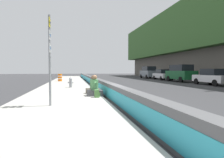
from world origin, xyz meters
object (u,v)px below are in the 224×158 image
(seated_person_foreground, at_px, (95,89))
(construction_barrel, at_px, (60,77))
(seated_person_middle, at_px, (93,88))
(fire_hydrant, at_px, (71,82))
(parked_car_fourth, at_px, (181,73))
(parked_car_midline, at_px, (163,75))
(backpack, at_px, (97,94))
(route_sign_post, at_px, (50,53))
(parked_car_third, at_px, (213,77))
(parked_car_far, at_px, (149,72))

(seated_person_foreground, bearing_deg, construction_barrel, 10.35)
(seated_person_middle, distance_m, construction_barrel, 14.62)
(fire_hydrant, distance_m, parked_car_fourth, 16.32)
(seated_person_foreground, xyz_separation_m, parked_car_midline, (18.96, -13.04, 0.36))
(seated_person_middle, bearing_deg, parked_car_midline, -36.21)
(backpack, xyz_separation_m, parked_car_fourth, (14.18, -12.96, 0.85))
(route_sign_post, bearing_deg, construction_barrel, 2.35)
(parked_car_third, distance_m, parked_car_far, 17.66)
(parked_car_far, bearing_deg, construction_barrel, 120.91)
(seated_person_middle, xyz_separation_m, parked_car_fourth, (12.24, -12.96, 0.70))
(construction_barrel, distance_m, parked_car_fourth, 15.97)
(fire_hydrant, bearing_deg, seated_person_foreground, -166.43)
(parked_car_fourth, bearing_deg, backpack, 137.58)
(route_sign_post, relative_size, parked_car_midline, 0.79)
(fire_hydrant, bearing_deg, parked_car_fourth, -61.83)
(seated_person_middle, height_order, parked_car_midline, parked_car_midline)
(backpack, bearing_deg, parked_car_far, -26.69)
(parked_car_far, bearing_deg, backpack, 153.31)
(backpack, bearing_deg, route_sign_post, 134.22)
(fire_hydrant, distance_m, backpack, 6.64)
(backpack, relative_size, parked_car_midline, 0.09)
(construction_barrel, distance_m, parked_car_third, 17.94)
(fire_hydrant, height_order, parked_car_midline, parked_car_midline)
(route_sign_post, bearing_deg, fire_hydrant, -4.68)
(seated_person_middle, bearing_deg, parked_car_far, -28.54)
(seated_person_middle, height_order, parked_car_fourth, parked_car_fourth)
(backpack, distance_m, parked_car_midline, 23.62)
(parked_car_fourth, height_order, parked_car_far, same)
(fire_hydrant, relative_size, seated_person_foreground, 0.76)
(parked_car_fourth, distance_m, parked_car_far, 11.55)
(parked_car_far, bearing_deg, parked_car_third, -179.50)
(seated_person_middle, relative_size, backpack, 2.76)
(route_sign_post, bearing_deg, parked_car_third, -56.32)
(parked_car_far, bearing_deg, fire_hydrant, 143.30)
(route_sign_post, distance_m, parked_car_third, 18.32)
(seated_person_middle, height_order, backpack, seated_person_middle)
(seated_person_foreground, distance_m, backpack, 0.76)
(seated_person_foreground, height_order, backpack, seated_person_foreground)
(parked_car_midline, bearing_deg, construction_barrel, 102.21)
(fire_hydrant, distance_m, parked_car_far, 24.02)
(seated_person_middle, distance_m, parked_car_fourth, 17.85)
(route_sign_post, bearing_deg, parked_car_far, -28.44)
(route_sign_post, relative_size, parked_car_third, 0.79)
(fire_hydrant, bearing_deg, parked_car_midline, -47.48)
(route_sign_post, xyz_separation_m, parked_car_fourth, (16.24, -15.07, -1.05))
(seated_person_middle, xyz_separation_m, parked_car_midline, (17.77, -13.01, 0.38))
(construction_barrel, bearing_deg, seated_person_middle, -168.72)
(route_sign_post, distance_m, seated_person_foreground, 3.90)
(fire_hydrant, xyz_separation_m, backpack, (-6.48, -1.42, -0.25))
(seated_person_foreground, xyz_separation_m, construction_barrel, (15.53, 2.84, 0.12))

